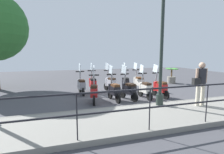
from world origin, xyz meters
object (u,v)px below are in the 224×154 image
scooter_near_3 (114,90)px  scooter_far_2 (110,83)px  scooter_near_2 (128,89)px  scooter_far_4 (81,85)px  scooter_near_4 (94,91)px  scooter_near_1 (145,88)px  scooter_far_3 (93,83)px  pedestrian_with_bag (201,81)px  potted_palm (171,77)px  scooter_far_0 (138,82)px  scooter_far_1 (125,82)px  scooter_near_0 (160,87)px  lamp_post_near (162,48)px

scooter_near_3 → scooter_far_2: size_ratio=1.00×
scooter_near_2 → scooter_far_4: bearing=30.5°
scooter_near_4 → scooter_far_4: size_ratio=1.00×
scooter_near_1 → scooter_near_4: bearing=87.2°
scooter_far_3 → pedestrian_with_bag: bearing=-140.2°
potted_palm → scooter_near_4: size_ratio=0.69×
scooter_near_2 → scooter_near_4: same height
scooter_near_3 → scooter_far_0: size_ratio=1.00×
scooter_near_4 → scooter_far_1: 2.66m
scooter_far_0 → scooter_near_0: bearing=-176.5°
scooter_near_1 → scooter_far_1: size_ratio=1.00×
scooter_near_0 → scooter_near_1: (0.00, 0.77, 0.00)m
potted_palm → scooter_far_3: size_ratio=0.69×
scooter_far_1 → scooter_far_4: same height
scooter_near_0 → scooter_far_3: 3.42m
scooter_near_4 → scooter_far_0: bearing=-47.3°
potted_palm → scooter_far_3: bearing=102.0°
scooter_near_3 → scooter_far_4: (1.65, 1.19, 0.00)m
scooter_near_2 → scooter_near_1: bearing=-106.6°
scooter_far_0 → scooter_far_1: 0.77m
scooter_far_3 → scooter_near_2: bearing=-147.1°
scooter_near_4 → scooter_far_2: (1.85, -1.26, 0.00)m
scooter_near_2 → scooter_near_4: 1.54m
scooter_near_2 → scooter_far_2: size_ratio=1.00×
scooter_near_2 → scooter_near_4: size_ratio=1.00×
scooter_far_0 → scooter_near_3: bearing=124.7°
lamp_post_near → scooter_near_1: size_ratio=3.06×
scooter_far_1 → pedestrian_with_bag: bearing=-147.7°
lamp_post_near → scooter_far_0: 3.72m
scooter_far_0 → scooter_far_2: bearing=78.1°
scooter_near_0 → scooter_far_1: 2.00m
scooter_near_3 → scooter_far_2: same height
pedestrian_with_bag → scooter_near_2: pedestrian_with_bag is taller
scooter_near_0 → scooter_far_0: same height
scooter_near_1 → scooter_far_2: (1.88, 1.08, 0.00)m
pedestrian_with_bag → scooter_near_0: pedestrian_with_bag is taller
scooter_near_2 → scooter_near_3: (0.06, 0.66, 0.00)m
scooter_near_3 → scooter_far_1: (1.66, -1.19, 0.00)m
scooter_near_0 → scooter_near_2: 1.58m
scooter_far_0 → scooter_far_1: same height
lamp_post_near → scooter_near_3: lamp_post_near is taller
scooter_near_3 → scooter_near_4: same height
potted_palm → scooter_far_1: (-1.48, 4.00, 0.04)m
scooter_near_3 → scooter_far_1: same height
pedestrian_with_bag → scooter_far_0: bearing=10.2°
potted_palm → scooter_near_1: (-3.18, 3.72, 0.04)m
scooter_far_3 → scooter_near_3: bearing=-162.5°
scooter_far_0 → scooter_far_2: same height
scooter_near_3 → scooter_near_2: bearing=-101.0°
scooter_near_4 → scooter_far_3: bearing=2.9°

